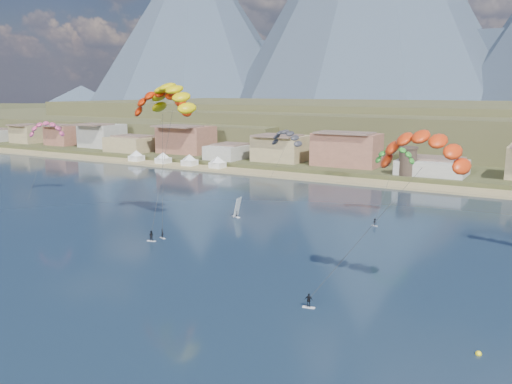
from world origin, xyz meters
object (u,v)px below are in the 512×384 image
(watchtower, at_px, (408,161))
(kitesurfer_red, at_px, (162,99))
(kitesurfer_green, at_px, (395,153))
(buoy, at_px, (478,354))
(kitesurfer_orange, at_px, (423,144))
(kitesurfer_yellow, at_px, (172,94))
(windsurfer, at_px, (237,211))

(watchtower, distance_m, kitesurfer_red, 83.93)
(kitesurfer_green, bearing_deg, watchtower, 100.77)
(kitesurfer_red, distance_m, buoy, 74.51)
(kitesurfer_red, height_order, buoy, kitesurfer_red)
(watchtower, bearing_deg, kitesurfer_orange, -74.89)
(watchtower, relative_size, kitesurfer_red, 0.30)
(kitesurfer_yellow, bearing_deg, buoy, -23.34)
(buoy, bearing_deg, kitesurfer_orange, 129.29)
(kitesurfer_yellow, xyz_separation_m, kitesurfer_orange, (51.07, -14.51, -5.90))
(kitesurfer_yellow, height_order, windsurfer, kitesurfer_yellow)
(kitesurfer_yellow, bearing_deg, watchtower, 71.31)
(kitesurfer_red, bearing_deg, kitesurfer_green, 37.17)
(kitesurfer_yellow, height_order, buoy, kitesurfer_yellow)
(buoy, bearing_deg, watchtower, 108.34)
(kitesurfer_green, bearing_deg, kitesurfer_yellow, -138.55)
(kitesurfer_orange, bearing_deg, kitesurfer_green, 109.38)
(kitesurfer_orange, distance_m, windsurfer, 56.50)
(kitesurfer_green, bearing_deg, kitesurfer_orange, -70.62)
(watchtower, distance_m, kitesurfer_green, 47.99)
(watchtower, relative_size, kitesurfer_green, 0.50)
(kitesurfer_yellow, distance_m, buoy, 71.05)
(kitesurfer_orange, xyz_separation_m, kitesurfer_green, (-16.00, 45.49, -6.56))
(windsurfer, bearing_deg, kitesurfer_yellow, -113.68)
(kitesurfer_orange, bearing_deg, windsurfer, 148.14)
(kitesurfer_red, height_order, kitesurfer_yellow, kitesurfer_yellow)
(kitesurfer_green, distance_m, buoy, 64.07)
(kitesurfer_red, bearing_deg, windsurfer, 51.04)
(kitesurfer_red, relative_size, kitesurfer_orange, 1.15)
(kitesurfer_red, relative_size, kitesurfer_green, 1.68)
(kitesurfer_red, xyz_separation_m, kitesurfer_orange, (54.87, -16.01, -4.90))
(kitesurfer_red, height_order, kitesurfer_green, kitesurfer_red)
(kitesurfer_yellow, distance_m, kitesurfer_orange, 53.42)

